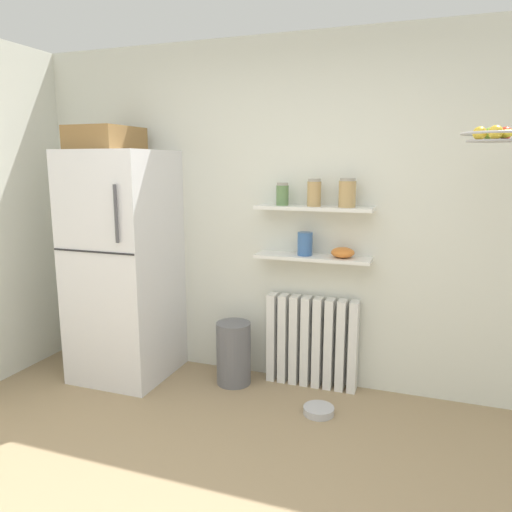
% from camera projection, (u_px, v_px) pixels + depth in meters
% --- Properties ---
extents(ground_plane, '(7.04, 7.04, 0.00)m').
position_uv_depth(ground_plane, '(225.00, 498.00, 2.49)').
color(ground_plane, '#9E8460').
extents(back_wall, '(7.04, 0.10, 2.60)m').
position_uv_depth(back_wall, '(304.00, 215.00, 3.68)').
color(back_wall, silver).
rests_on(back_wall, ground_plane).
extents(refrigerator, '(0.70, 0.75, 1.96)m').
position_uv_depth(refrigerator, '(123.00, 261.00, 3.82)').
color(refrigerator, silver).
rests_on(refrigerator, ground_plane).
extents(radiator, '(0.69, 0.12, 0.70)m').
position_uv_depth(radiator, '(312.00, 342.00, 3.70)').
color(radiator, white).
rests_on(radiator, ground_plane).
extents(wall_shelf_lower, '(0.85, 0.22, 0.02)m').
position_uv_depth(wall_shelf_lower, '(313.00, 258.00, 3.55)').
color(wall_shelf_lower, white).
extents(wall_shelf_upper, '(0.85, 0.22, 0.02)m').
position_uv_depth(wall_shelf_upper, '(314.00, 208.00, 3.48)').
color(wall_shelf_upper, white).
extents(storage_jar_0, '(0.09, 0.09, 0.16)m').
position_uv_depth(storage_jar_0, '(282.00, 194.00, 3.54)').
color(storage_jar_0, '#5B7F4C').
rests_on(storage_jar_0, wall_shelf_upper).
extents(storage_jar_1, '(0.10, 0.10, 0.20)m').
position_uv_depth(storage_jar_1, '(314.00, 193.00, 3.46)').
color(storage_jar_1, tan).
rests_on(storage_jar_1, wall_shelf_upper).
extents(storage_jar_2, '(0.12, 0.12, 0.20)m').
position_uv_depth(storage_jar_2, '(347.00, 193.00, 3.38)').
color(storage_jar_2, tan).
rests_on(storage_jar_2, wall_shelf_upper).
extents(vase, '(0.11, 0.11, 0.17)m').
position_uv_depth(vase, '(305.00, 244.00, 3.55)').
color(vase, '#38609E').
rests_on(vase, wall_shelf_lower).
extents(shelf_bowl, '(0.17, 0.17, 0.08)m').
position_uv_depth(shelf_bowl, '(343.00, 253.00, 3.47)').
color(shelf_bowl, orange).
rests_on(shelf_bowl, wall_shelf_lower).
extents(trash_bin, '(0.26, 0.26, 0.49)m').
position_uv_depth(trash_bin, '(234.00, 353.00, 3.75)').
color(trash_bin, slate).
rests_on(trash_bin, ground_plane).
extents(pet_food_bowl, '(0.21, 0.21, 0.05)m').
position_uv_depth(pet_food_bowl, '(319.00, 410.00, 3.32)').
color(pet_food_bowl, '#B7B7BC').
rests_on(pet_food_bowl, ground_plane).
extents(hanging_fruit_basket, '(0.35, 0.35, 0.09)m').
position_uv_depth(hanging_fruit_basket, '(494.00, 135.00, 2.66)').
color(hanging_fruit_basket, '#B2B2B7').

